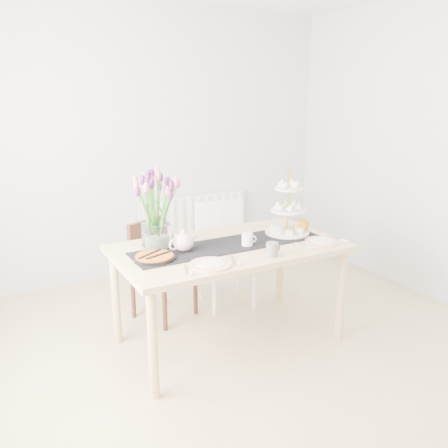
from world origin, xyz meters
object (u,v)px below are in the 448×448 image
chair_brown (157,262)px  chair_white (224,245)px  teapot (184,242)px  plate_left (210,265)px  mug_orange (303,226)px  radiator (194,223)px  cream_jug (278,231)px  dining_table (229,256)px  mug_white (247,240)px  tulip_vase (156,199)px  cake_stand (288,217)px  mug_grey (272,249)px  tart_tin (155,258)px  plate_right (322,242)px

chair_brown → chair_white: bearing=-26.0°
teapot → plate_left: 0.33m
chair_white → mug_orange: 0.79m
radiator → cream_jug: 1.66m
dining_table → chair_brown: size_ratio=2.02×
dining_table → mug_white: 0.18m
tulip_vase → cake_stand: bearing=-10.6°
chair_brown → mug_white: (0.39, -0.76, 0.34)m
chair_white → mug_white: bearing=-98.0°
chair_white → teapot: teapot is taller
mug_white → chair_brown: bearing=125.3°
mug_orange → mug_white: bearing=137.8°
radiator → teapot: bearing=-117.3°
teapot → mug_grey: (0.47, -0.36, -0.02)m
teapot → mug_orange: size_ratio=2.14×
dining_table → mug_white: mug_white is taller
dining_table → tart_tin: tart_tin is taller
cake_stand → plate_left: cake_stand is taller
chair_white → tulip_vase: bearing=-141.2°
chair_white → dining_table: bearing=-107.5°
dining_table → mug_grey: 0.38m
dining_table → plate_left: size_ratio=6.02×
dining_table → teapot: teapot is taller
radiator → chair_white: bearing=-99.7°
chair_white → tart_tin: (-0.89, -0.68, 0.25)m
radiator → chair_white: size_ratio=1.36×
cream_jug → tart_tin: (-1.00, -0.03, -0.03)m
chair_brown → cake_stand: cake_stand is taller
cake_stand → mug_orange: size_ratio=4.67×
mug_white → plate_left: size_ratio=0.35×
dining_table → cake_stand: cake_stand is taller
chair_brown → teapot: teapot is taller
teapot → mug_orange: teapot is taller
chair_brown → plate_right: 1.35m
chair_brown → mug_grey: bearing=-90.8°
tart_tin → mug_orange: 1.22m
mug_grey → plate_left: size_ratio=0.35×
tart_tin → mug_white: mug_white is taller
tulip_vase → mug_orange: 1.16m
teapot → plate_right: bearing=-29.0°
plate_left → mug_grey: bearing=-5.4°
chair_white → cake_stand: 0.77m
cake_stand → mug_white: size_ratio=5.21×
radiator → plate_left: 2.09m
mug_grey → plate_left: (-0.44, 0.04, -0.04)m
mug_orange → plate_right: (-0.03, -0.26, -0.05)m
cream_jug → mug_grey: bearing=-125.4°
tart_tin → radiator: bearing=57.4°
cake_stand → tart_tin: (-1.09, -0.05, -0.12)m
chair_white → plate_right: size_ratio=3.65×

